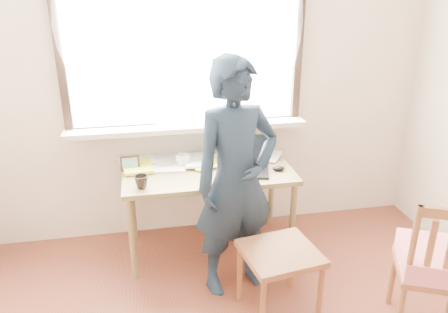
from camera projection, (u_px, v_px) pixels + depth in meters
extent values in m
cube|color=beige|center=(211.00, 76.00, 3.35)|extent=(3.50, 0.02, 2.60)
cube|color=white|center=(184.00, 37.00, 3.19)|extent=(1.70, 0.01, 1.30)
cube|color=black|center=(187.00, 126.00, 3.43)|extent=(1.82, 0.06, 0.06)
cube|color=black|center=(58.00, 40.00, 3.02)|extent=(0.06, 0.06, 1.30)
cube|color=black|center=(299.00, 34.00, 3.34)|extent=(0.06, 0.06, 1.30)
cube|color=beige|center=(188.00, 127.00, 3.37)|extent=(1.85, 0.20, 0.04)
cube|color=white|center=(185.00, 23.00, 3.09)|extent=(1.95, 0.02, 1.65)
cube|color=olive|center=(208.00, 173.00, 3.24)|extent=(1.25, 0.63, 0.04)
cylinder|color=olive|center=(132.00, 239.00, 3.02)|extent=(0.04, 0.04, 0.64)
cylinder|color=olive|center=(132.00, 203.00, 3.51)|extent=(0.04, 0.04, 0.64)
cylinder|color=olive|center=(292.00, 223.00, 3.23)|extent=(0.04, 0.04, 0.64)
cylinder|color=olive|center=(271.00, 191.00, 3.72)|extent=(0.04, 0.04, 0.64)
cube|color=black|center=(244.00, 171.00, 3.20)|extent=(0.41, 0.34, 0.02)
cube|color=black|center=(244.00, 150.00, 3.28)|extent=(0.37, 0.16, 0.24)
cube|color=black|center=(244.00, 150.00, 3.28)|extent=(0.32, 0.13, 0.19)
cube|color=black|center=(244.00, 171.00, 3.19)|extent=(0.34, 0.22, 0.00)
imported|color=white|center=(183.00, 160.00, 3.31)|extent=(0.14, 0.14, 0.09)
imported|color=black|center=(141.00, 182.00, 2.95)|extent=(0.12, 0.12, 0.09)
ellipsoid|color=black|center=(279.00, 168.00, 3.23)|extent=(0.09, 0.06, 0.04)
cube|color=red|center=(169.00, 166.00, 3.29)|extent=(0.25, 0.29, 0.02)
cube|color=white|center=(179.00, 163.00, 3.35)|extent=(0.26, 0.29, 0.01)
cube|color=white|center=(185.00, 161.00, 3.37)|extent=(0.31, 0.29, 0.01)
cube|color=white|center=(146.00, 160.00, 3.37)|extent=(0.31, 0.30, 0.02)
cube|color=white|center=(189.00, 157.00, 3.42)|extent=(0.27, 0.25, 0.01)
cube|color=white|center=(173.00, 163.00, 3.32)|extent=(0.32, 0.25, 0.01)
imported|color=white|center=(153.00, 161.00, 3.38)|extent=(0.25, 0.30, 0.02)
imported|color=white|center=(257.00, 155.00, 3.50)|extent=(0.29, 0.31, 0.02)
cube|color=black|center=(130.00, 164.00, 3.21)|extent=(0.14, 0.02, 0.11)
cube|color=#407E38|center=(130.00, 164.00, 3.21)|extent=(0.11, 0.01, 0.08)
cube|color=brown|center=(280.00, 253.00, 2.66)|extent=(0.50, 0.49, 0.04)
cylinder|color=brown|center=(263.00, 310.00, 2.53)|extent=(0.04, 0.04, 0.41)
cylinder|color=brown|center=(240.00, 273.00, 2.84)|extent=(0.04, 0.04, 0.41)
cylinder|color=brown|center=(320.00, 295.00, 2.65)|extent=(0.04, 0.04, 0.41)
cylinder|color=brown|center=(292.00, 261.00, 2.97)|extent=(0.04, 0.04, 0.41)
cube|color=brown|center=(434.00, 270.00, 2.54)|extent=(0.55, 0.54, 0.04)
cylinder|color=brown|center=(392.00, 278.00, 2.81)|extent=(0.03, 0.03, 0.39)
cylinder|color=brown|center=(413.00, 246.00, 2.32)|extent=(0.03, 0.03, 0.48)
cube|color=brown|center=(429.00, 252.00, 2.31)|extent=(0.04, 0.03, 0.38)
cube|color=red|center=(437.00, 259.00, 2.51)|extent=(0.53, 0.53, 0.12)
imported|color=#152130|center=(236.00, 180.00, 2.79)|extent=(0.66, 0.52, 1.59)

